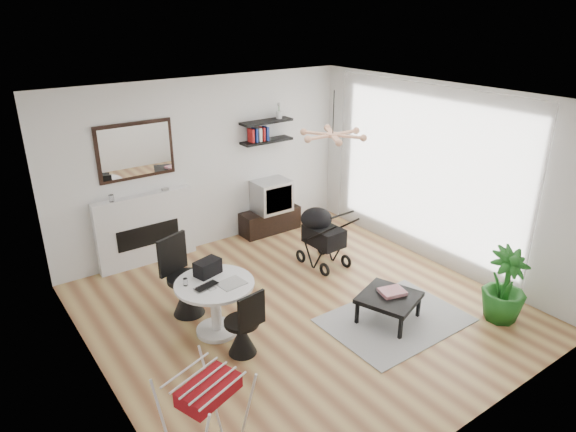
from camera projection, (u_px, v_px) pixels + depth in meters
floor at (301, 309)px, 6.69m from camera, size 5.00×5.00×0.00m
ceiling at (304, 100)px, 5.66m from camera, size 5.00×5.00×0.00m
wall_back at (206, 164)px, 8.05m from camera, size 5.00×0.00×5.00m
wall_left at (91, 271)px, 4.82m from camera, size 0.00×5.00×5.00m
wall_right at (438, 176)px, 7.52m from camera, size 0.00×5.00×5.00m
sheer_curtain at (423, 173)px, 7.62m from camera, size 0.04×3.60×2.60m
fireplace at (145, 221)px, 7.65m from camera, size 1.50×0.17×2.16m
shelf_lower at (267, 141)px, 8.43m from camera, size 0.90×0.25×0.04m
shelf_upper at (266, 122)px, 8.31m from camera, size 0.90×0.25×0.04m
pendant_lamp at (333, 135)px, 6.47m from camera, size 0.90×0.90×0.10m
tv_console at (270, 221)px, 8.91m from camera, size 1.06×0.37×0.40m
crt_tv at (271, 195)px, 8.74m from camera, size 0.61×0.54×0.54m
dining_table at (215, 300)px, 6.04m from camera, size 0.93×0.93×0.68m
laptop at (209, 288)px, 5.83m from camera, size 0.33×0.25×0.02m
black_bag at (208, 267)px, 6.10m from camera, size 0.35×0.26×0.19m
newspaper at (231, 283)px, 5.93m from camera, size 0.33×0.28×0.01m
drinking_glass at (185, 282)px, 5.88m from camera, size 0.05×0.05×0.09m
chair_far at (186, 290)px, 6.49m from camera, size 0.54×0.55×1.03m
chair_near at (243, 334)px, 5.74m from camera, size 0.41×0.42×0.83m
drying_rack at (207, 418)px, 4.30m from camera, size 0.73×0.70×0.87m
stroller at (321, 238)px, 7.73m from camera, size 0.51×0.81×0.97m
rug at (395, 320)px, 6.44m from camera, size 1.72×1.24×0.01m
coffee_table at (389, 298)px, 6.33m from camera, size 0.85×0.85×0.34m
magazines at (392, 292)px, 6.36m from camera, size 0.36×0.31×0.04m
potted_plant at (505, 285)px, 6.30m from camera, size 0.64×0.64×0.95m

